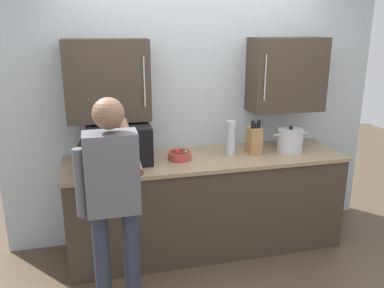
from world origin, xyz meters
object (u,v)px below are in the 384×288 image
fruit_bowl (180,155)px  thermos_flask (231,138)px  stock_pot (290,140)px  microwave_oven (116,145)px  knife_block (254,140)px  person_figure (113,197)px

fruit_bowl → thermos_flask: 0.50m
stock_pot → microwave_oven: bearing=177.6°
fruit_bowl → thermos_flask: size_ratio=0.64×
thermos_flask → knife_block: size_ratio=1.00×
stock_pot → thermos_flask: thermos_flask is taller
stock_pot → thermos_flask: (-0.59, 0.03, 0.05)m
knife_block → thermos_flask: bearing=-178.2°
person_figure → microwave_oven: bearing=85.1°
stock_pot → thermos_flask: bearing=177.1°
fruit_bowl → stock_pot: size_ratio=0.62×
microwave_oven → stock_pot: size_ratio=2.32×
thermos_flask → person_figure: bearing=-142.1°
microwave_oven → knife_block: bearing=-1.4°
fruit_bowl → thermos_flask: bearing=0.1°
knife_block → microwave_oven: bearing=178.6°
fruit_bowl → thermos_flask: thermos_flask is taller
person_figure → knife_block: bearing=33.0°
fruit_bowl → stock_pot: bearing=-1.5°
thermos_flask → fruit_bowl: bearing=-179.9°
microwave_oven → fruit_bowl: microwave_oven is taller
microwave_oven → thermos_flask: (1.04, -0.04, -0.00)m
microwave_oven → person_figure: bearing=-94.9°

